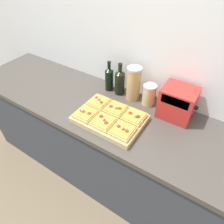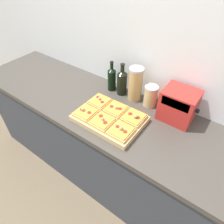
{
  "view_description": "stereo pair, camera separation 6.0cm",
  "coord_description": "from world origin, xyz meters",
  "px_view_note": "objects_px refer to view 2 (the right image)",
  "views": [
    {
      "loc": [
        0.64,
        -0.64,
        1.87
      ],
      "look_at": [
        0.07,
        0.25,
        0.94
      ],
      "focal_mm": 32.0,
      "sensor_mm": 36.0,
      "label": 1
    },
    {
      "loc": [
        0.69,
        -0.6,
        1.87
      ],
      "look_at": [
        0.07,
        0.25,
        0.94
      ],
      "focal_mm": 32.0,
      "sensor_mm": 36.0,
      "label": 2
    }
  ],
  "objects_px": {
    "olive_oil_bottle": "(112,78)",
    "grain_jar_short": "(150,96)",
    "toaster_oven": "(178,105)",
    "wine_bottle": "(122,82)",
    "cutting_board": "(110,118)",
    "grain_jar_tall": "(135,84)"
  },
  "relations": [
    {
      "from": "cutting_board",
      "to": "toaster_oven",
      "type": "bearing_deg",
      "value": 39.7
    },
    {
      "from": "wine_bottle",
      "to": "grain_jar_short",
      "type": "xyz_separation_m",
      "value": [
        0.26,
        0.0,
        -0.03
      ]
    },
    {
      "from": "olive_oil_bottle",
      "to": "grain_jar_tall",
      "type": "height_order",
      "value": "grain_jar_tall"
    },
    {
      "from": "olive_oil_bottle",
      "to": "toaster_oven",
      "type": "height_order",
      "value": "olive_oil_bottle"
    },
    {
      "from": "grain_jar_tall",
      "to": "cutting_board",
      "type": "bearing_deg",
      "value": -91.15
    },
    {
      "from": "wine_bottle",
      "to": "grain_jar_tall",
      "type": "height_order",
      "value": "grain_jar_tall"
    },
    {
      "from": "wine_bottle",
      "to": "toaster_oven",
      "type": "bearing_deg",
      "value": -2.48
    },
    {
      "from": "olive_oil_bottle",
      "to": "grain_jar_short",
      "type": "relative_size",
      "value": 1.53
    },
    {
      "from": "toaster_oven",
      "to": "wine_bottle",
      "type": "bearing_deg",
      "value": 177.52
    },
    {
      "from": "olive_oil_bottle",
      "to": "wine_bottle",
      "type": "bearing_deg",
      "value": 0.0
    },
    {
      "from": "grain_jar_tall",
      "to": "toaster_oven",
      "type": "bearing_deg",
      "value": -3.33
    },
    {
      "from": "grain_jar_tall",
      "to": "wine_bottle",
      "type": "bearing_deg",
      "value": 180.0
    },
    {
      "from": "cutting_board",
      "to": "olive_oil_bottle",
      "type": "distance_m",
      "value": 0.4
    },
    {
      "from": "grain_jar_short",
      "to": "toaster_oven",
      "type": "height_order",
      "value": "toaster_oven"
    },
    {
      "from": "olive_oil_bottle",
      "to": "wine_bottle",
      "type": "height_order",
      "value": "wine_bottle"
    },
    {
      "from": "grain_jar_short",
      "to": "toaster_oven",
      "type": "relative_size",
      "value": 0.66
    },
    {
      "from": "olive_oil_bottle",
      "to": "grain_jar_short",
      "type": "height_order",
      "value": "olive_oil_bottle"
    },
    {
      "from": "wine_bottle",
      "to": "grain_jar_short",
      "type": "bearing_deg",
      "value": 0.0
    },
    {
      "from": "grain_jar_short",
      "to": "toaster_oven",
      "type": "xyz_separation_m",
      "value": [
        0.22,
        -0.02,
        0.03
      ]
    },
    {
      "from": "wine_bottle",
      "to": "grain_jar_short",
      "type": "relative_size",
      "value": 1.6
    },
    {
      "from": "grain_jar_short",
      "to": "cutting_board",
      "type": "bearing_deg",
      "value": -113.92
    },
    {
      "from": "grain_jar_tall",
      "to": "olive_oil_bottle",
      "type": "bearing_deg",
      "value": 180.0
    }
  ]
}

